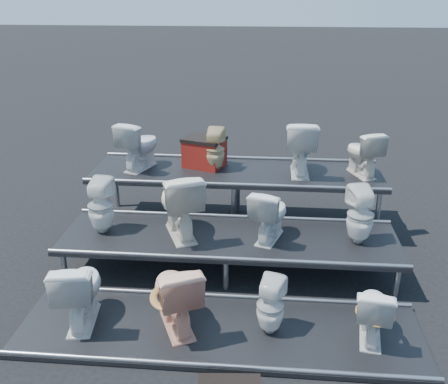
# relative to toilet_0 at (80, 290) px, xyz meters

# --- Properties ---
(ground) EXTENTS (80.00, 80.00, 0.00)m
(ground) POSITION_rel_toilet_0_xyz_m (1.46, 1.30, -0.45)
(ground) COLOR black
(ground) RESTS_ON ground
(tier_front) EXTENTS (4.20, 1.20, 0.06)m
(tier_front) POSITION_rel_toilet_0_xyz_m (1.46, 0.00, -0.42)
(tier_front) COLOR black
(tier_front) RESTS_ON ground
(tier_mid) EXTENTS (4.20, 1.20, 0.46)m
(tier_mid) POSITION_rel_toilet_0_xyz_m (1.46, 1.30, -0.22)
(tier_mid) COLOR black
(tier_mid) RESTS_ON ground
(tier_back) EXTENTS (4.20, 1.20, 0.86)m
(tier_back) POSITION_rel_toilet_0_xyz_m (1.46, 2.60, -0.02)
(tier_back) COLOR black
(tier_back) RESTS_ON ground
(toilet_0) EXTENTS (0.53, 0.81, 0.77)m
(toilet_0) POSITION_rel_toilet_0_xyz_m (0.00, 0.00, 0.00)
(toilet_0) COLOR silver
(toilet_0) RESTS_ON tier_front
(toilet_1) EXTENTS (0.72, 0.89, 0.79)m
(toilet_1) POSITION_rel_toilet_0_xyz_m (1.01, 0.00, 0.01)
(toilet_1) COLOR #E8A68A
(toilet_1) RESTS_ON tier_front
(toilet_2) EXTENTS (0.36, 0.36, 0.62)m
(toilet_2) POSITION_rel_toilet_0_xyz_m (1.98, 0.00, -0.08)
(toilet_2) COLOR silver
(toilet_2) RESTS_ON tier_front
(toilet_3) EXTENTS (0.45, 0.68, 0.64)m
(toilet_3) POSITION_rel_toilet_0_xyz_m (3.00, 0.00, -0.07)
(toilet_3) COLOR silver
(toilet_3) RESTS_ON tier_front
(toilet_4) EXTENTS (0.36, 0.37, 0.71)m
(toilet_4) POSITION_rel_toilet_0_xyz_m (-0.16, 1.30, 0.37)
(toilet_4) COLOR silver
(toilet_4) RESTS_ON tier_mid
(toilet_5) EXTENTS (0.77, 0.96, 0.86)m
(toilet_5) POSITION_rel_toilet_0_xyz_m (0.84, 1.30, 0.44)
(toilet_5) COLOR silver
(toilet_5) RESTS_ON tier_mid
(toilet_6) EXTENTS (0.57, 0.74, 0.67)m
(toilet_6) POSITION_rel_toilet_0_xyz_m (1.95, 1.30, 0.35)
(toilet_6) COLOR silver
(toilet_6) RESTS_ON tier_mid
(toilet_7) EXTENTS (0.39, 0.40, 0.72)m
(toilet_7) POSITION_rel_toilet_0_xyz_m (3.04, 1.30, 0.37)
(toilet_7) COLOR silver
(toilet_7) RESTS_ON tier_mid
(toilet_8) EXTENTS (0.63, 0.80, 0.72)m
(toilet_8) POSITION_rel_toilet_0_xyz_m (0.04, 2.60, 0.77)
(toilet_8) COLOR silver
(toilet_8) RESTS_ON tier_back
(toilet_9) EXTENTS (0.31, 0.32, 0.63)m
(toilet_9) POSITION_rel_toilet_0_xyz_m (1.15, 2.60, 0.73)
(toilet_9) COLOR #CFB67E
(toilet_9) RESTS_ON tier_back
(toilet_10) EXTENTS (0.45, 0.78, 0.79)m
(toilet_10) POSITION_rel_toilet_0_xyz_m (2.37, 2.60, 0.81)
(toilet_10) COLOR silver
(toilet_10) RESTS_ON tier_back
(toilet_11) EXTENTS (0.57, 0.73, 0.66)m
(toilet_11) POSITION_rel_toilet_0_xyz_m (3.24, 2.60, 0.74)
(toilet_11) COLOR silver
(toilet_11) RESTS_ON tier_back
(red_crate) EXTENTS (0.66, 0.59, 0.40)m
(red_crate) POSITION_rel_toilet_0_xyz_m (0.97, 2.77, 0.61)
(red_crate) COLOR maroon
(red_crate) RESTS_ON tier_back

